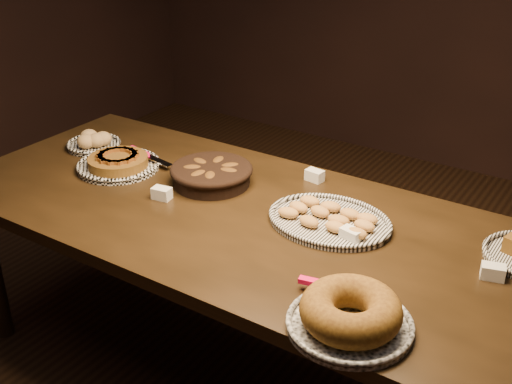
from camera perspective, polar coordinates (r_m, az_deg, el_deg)
The scene contains 8 objects.
ground at distance 2.74m, azimuth -0.33°, elevation -16.03°, with size 5.00×5.00×0.00m, color black.
buffet_table at distance 2.33m, azimuth -0.37°, elevation -3.71°, with size 2.40×1.00×0.75m.
apple_tart_plate at distance 2.71m, azimuth -12.12°, elevation 2.54°, with size 0.37×0.34×0.06m.
madeleine_platter at distance 2.25m, azimuth 6.56°, elevation -2.43°, with size 0.44×0.36×0.05m.
bundt_cake_plate at distance 1.76m, azimuth 8.37°, elevation -10.71°, with size 0.38×0.35×0.11m.
croissant_basket at distance 2.51m, azimuth -3.98°, elevation 1.68°, with size 0.40×0.40×0.08m.
bread_roll_plate at distance 2.94m, azimuth -14.23°, elevation 4.35°, with size 0.24×0.24×0.08m.
tent_cards at distance 2.35m, azimuth 1.74°, elevation -0.82°, with size 1.63×0.51×0.04m.
Camera 1 is at (1.12, -1.67, 1.85)m, focal length 45.00 mm.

